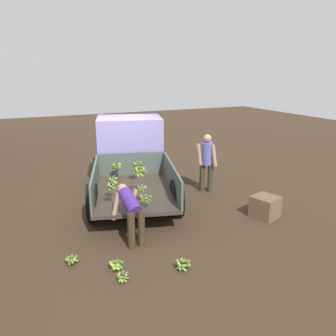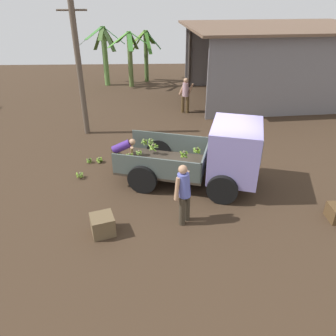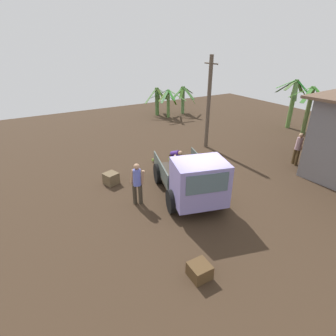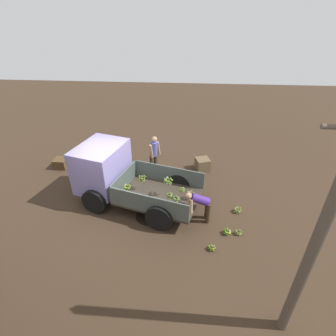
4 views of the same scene
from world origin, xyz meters
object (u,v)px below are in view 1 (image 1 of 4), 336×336
(cargo_truck, at_px, (131,152))
(banana_bunch_on_ground_1, at_px, (116,264))
(banana_bunch_on_ground_3, at_px, (123,276))
(banana_bunch_on_ground_0, at_px, (72,259))
(person_foreground_visitor, at_px, (207,160))
(banana_bunch_on_ground_2, at_px, (183,264))
(person_worker_loading, at_px, (131,210))
(wooden_crate_1, at_px, (154,153))
(wooden_crate_0, at_px, (265,207))

(cargo_truck, bearing_deg, banana_bunch_on_ground_1, 173.80)
(banana_bunch_on_ground_3, bearing_deg, banana_bunch_on_ground_0, 37.95)
(cargo_truck, xyz_separation_m, person_foreground_visitor, (-1.24, -1.82, -0.14))
(person_foreground_visitor, distance_m, banana_bunch_on_ground_2, 4.05)
(person_worker_loading, xyz_separation_m, banana_bunch_on_ground_3, (-1.21, 0.56, -0.60))
(person_foreground_visitor, bearing_deg, wooden_crate_1, -142.82)
(banana_bunch_on_ground_0, bearing_deg, cargo_truck, -33.52)
(person_foreground_visitor, height_order, banana_bunch_on_ground_3, person_foreground_visitor)
(cargo_truck, distance_m, banana_bunch_on_ground_3, 4.70)
(banana_bunch_on_ground_0, height_order, banana_bunch_on_ground_3, banana_bunch_on_ground_3)
(banana_bunch_on_ground_0, xyz_separation_m, banana_bunch_on_ground_1, (-0.51, -0.67, 0.01))
(person_foreground_visitor, relative_size, person_worker_loading, 1.50)
(banana_bunch_on_ground_1, bearing_deg, wooden_crate_0, -80.38)
(person_foreground_visitor, bearing_deg, banana_bunch_on_ground_2, 1.57)
(cargo_truck, relative_size, wooden_crate_1, 8.38)
(wooden_crate_1, bearing_deg, person_worker_loading, 153.99)
(banana_bunch_on_ground_1, xyz_separation_m, wooden_crate_1, (6.87, -3.50, 0.10))
(person_worker_loading, xyz_separation_m, wooden_crate_0, (-0.20, -3.25, -0.44))
(person_foreground_visitor, height_order, wooden_crate_0, person_foreground_visitor)
(banana_bunch_on_ground_2, bearing_deg, banana_bunch_on_ground_1, 65.91)
(banana_bunch_on_ground_2, distance_m, wooden_crate_1, 7.74)
(person_foreground_visitor, xyz_separation_m, person_worker_loading, (-1.86, 2.86, -0.23))
(banana_bunch_on_ground_0, bearing_deg, banana_bunch_on_ground_3, -142.05)
(person_worker_loading, height_order, wooden_crate_1, person_worker_loading)
(person_worker_loading, height_order, banana_bunch_on_ground_3, person_worker_loading)
(person_foreground_visitor, bearing_deg, banana_bunch_on_ground_3, -9.93)
(banana_bunch_on_ground_3, height_order, wooden_crate_1, wooden_crate_1)
(cargo_truck, xyz_separation_m, banana_bunch_on_ground_2, (-4.43, 0.54, -0.96))
(banana_bunch_on_ground_1, xyz_separation_m, banana_bunch_on_ground_3, (-0.36, -0.01, -0.01))
(person_worker_loading, bearing_deg, banana_bunch_on_ground_1, 140.74)
(banana_bunch_on_ground_0, xyz_separation_m, wooden_crate_1, (6.36, -4.17, 0.11))
(banana_bunch_on_ground_0, bearing_deg, person_worker_loading, -74.62)
(cargo_truck, relative_size, person_foreground_visitor, 2.73)
(cargo_truck, distance_m, person_worker_loading, 3.29)
(person_foreground_visitor, bearing_deg, cargo_truck, -86.17)
(wooden_crate_0, relative_size, wooden_crate_1, 1.02)
(cargo_truck, relative_size, banana_bunch_on_ground_2, 17.19)
(person_foreground_visitor, height_order, banana_bunch_on_ground_1, person_foreground_visitor)
(banana_bunch_on_ground_2, bearing_deg, person_worker_loading, 20.66)
(banana_bunch_on_ground_0, bearing_deg, person_foreground_visitor, -61.84)
(person_foreground_visitor, bearing_deg, banana_bunch_on_ground_0, -23.66)
(banana_bunch_on_ground_0, height_order, banana_bunch_on_ground_2, banana_bunch_on_ground_2)
(person_worker_loading, distance_m, wooden_crate_0, 3.29)
(cargo_truck, bearing_deg, banana_bunch_on_ground_3, 175.60)
(banana_bunch_on_ground_2, height_order, wooden_crate_0, wooden_crate_0)
(banana_bunch_on_ground_2, height_order, banana_bunch_on_ground_3, banana_bunch_on_ground_2)
(wooden_crate_0, bearing_deg, banana_bunch_on_ground_0, 91.76)
(banana_bunch_on_ground_3, xyz_separation_m, wooden_crate_0, (1.01, -3.81, 0.16))
(banana_bunch_on_ground_0, bearing_deg, wooden_crate_0, -88.24)
(cargo_truck, height_order, banana_bunch_on_ground_1, cargo_truck)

